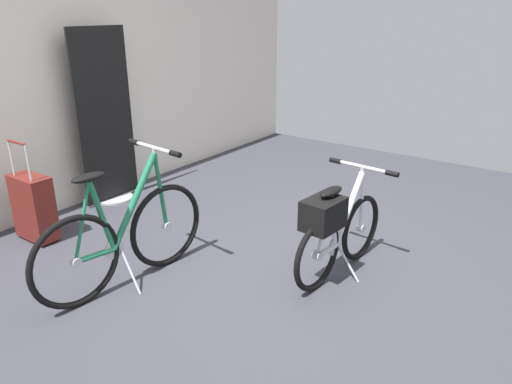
{
  "coord_description": "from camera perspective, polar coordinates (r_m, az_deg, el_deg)",
  "views": [
    {
      "loc": [
        -2.43,
        -1.66,
        1.76
      ],
      "look_at": [
        0.14,
        0.19,
        0.55
      ],
      "focal_mm": 33.82,
      "sensor_mm": 36.0,
      "label": 1
    }
  ],
  "objects": [
    {
      "name": "ground_plane",
      "position": [
        3.43,
        1.14,
        -9.98
      ],
      "size": [
        7.0,
        7.0,
        0.0
      ],
      "primitive_type": "plane",
      "color": "#38383F"
    },
    {
      "name": "folding_bike_foreground",
      "position": [
        3.31,
        9.37,
        -4.3
      ],
      "size": [
        1.06,
        0.53,
        0.75
      ],
      "color": "black",
      "rests_on": "ground_plane"
    },
    {
      "name": "floor_banner_stand",
      "position": [
        4.74,
        -17.3,
        7.36
      ],
      "size": [
        0.6,
        0.36,
        1.62
      ],
      "color": "#B7B7BC",
      "rests_on": "ground_plane"
    },
    {
      "name": "display_bike_left",
      "position": [
        3.31,
        -15.36,
        -5.13
      ],
      "size": [
        1.31,
        0.53,
        0.92
      ],
      "color": "black",
      "rests_on": "ground_plane"
    },
    {
      "name": "back_wall",
      "position": [
        4.63,
        -23.81,
        17.25
      ],
      "size": [
        7.0,
        0.1,
        3.19
      ],
      "primitive_type": "cube",
      "color": "silver",
      "rests_on": "ground_plane"
    },
    {
      "name": "rolling_suitcase",
      "position": [
        4.22,
        -24.81,
        -1.61
      ],
      "size": [
        0.18,
        0.36,
        0.83
      ],
      "color": "maroon",
      "rests_on": "ground_plane"
    }
  ]
}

